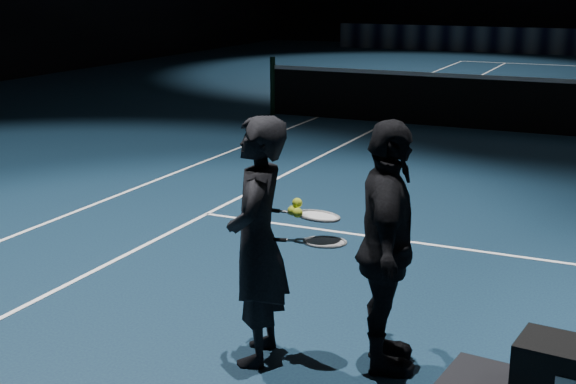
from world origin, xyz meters
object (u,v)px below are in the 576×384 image
at_px(tennis_balls, 296,209).
at_px(player_a, 257,241).
at_px(player_b, 387,248).
at_px(racket_upper, 318,216).
at_px(racket_lower, 325,242).

bearing_deg(tennis_balls, player_a, -163.14).
distance_m(player_b, racket_upper, 0.49).
distance_m(player_a, racket_upper, 0.44).
xyz_separation_m(player_a, racket_lower, (0.43, 0.12, 0.02)).
height_order(player_b, tennis_balls, player_b).
height_order(player_a, racket_upper, player_a).
bearing_deg(racket_lower, racket_upper, 141.34).
xyz_separation_m(player_b, racket_upper, (-0.44, -0.08, 0.18)).
bearing_deg(player_b, tennis_balls, 85.53).
height_order(player_a, racket_lower, player_a).
distance_m(racket_lower, tennis_balls, 0.29).
relative_size(player_b, tennis_balls, 13.98).
distance_m(player_a, player_b, 0.85).
xyz_separation_m(player_a, player_b, (0.82, 0.23, 0.00)).
relative_size(player_b, racket_lower, 2.47).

